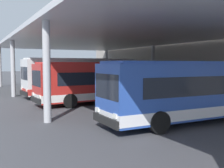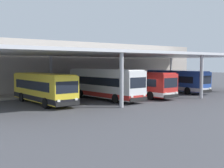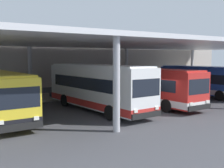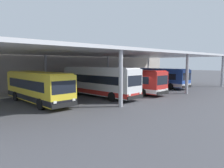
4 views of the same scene
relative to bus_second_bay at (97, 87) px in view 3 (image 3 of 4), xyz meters
name	(u,v)px [view 3 (image 3 of 4)]	position (x,y,z in m)	size (l,w,h in m)	color
ground_plane	(165,112)	(3.91, -3.62, -1.84)	(200.00, 200.00, 0.00)	#47474C
platform_kerb	(91,94)	(3.91, 8.13, -1.75)	(42.00, 4.50, 0.18)	gray
station_building_facade	(77,60)	(3.91, 11.38, 1.94)	(48.00, 1.60, 7.56)	#ADA399
canopy_shelter	(124,44)	(3.91, 1.88, 3.47)	(40.00, 17.00, 5.55)	silver
bus_second_bay	(97,87)	(0.00, 0.00, 0.00)	(3.20, 11.46, 3.57)	white
bus_middle_bay	(149,86)	(5.04, -0.43, -0.19)	(2.98, 10.61, 3.17)	red
bus_far_bay	(202,81)	(13.54, 0.83, -0.19)	(2.91, 10.59, 3.17)	#284CA8
bench_waiting	(44,92)	(-1.45, 8.20, -1.18)	(1.80, 0.45, 0.92)	#4C515B
trash_bin	(77,90)	(2.28, 8.22, -1.16)	(0.52, 0.52, 0.98)	#33383D
banner_sign	(165,74)	(14.38, 7.32, 0.14)	(0.70, 0.12, 3.20)	#B2B2B7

